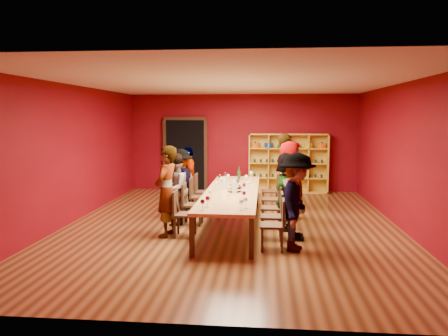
{
  "coord_description": "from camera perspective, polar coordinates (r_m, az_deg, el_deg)",
  "views": [
    {
      "loc": [
        0.69,
        -9.08,
        2.31
      ],
      "look_at": [
        -0.23,
        0.7,
        1.15
      ],
      "focal_mm": 35.0,
      "sensor_mm": 36.0,
      "label": 1
    }
  ],
  "objects": [
    {
      "name": "wine_glass_15",
      "position": [
        9.24,
        3.16,
        -2.08
      ],
      "size": [
        0.08,
        0.08,
        0.2
      ],
      "color": "white",
      "rests_on": "tasting_table"
    },
    {
      "name": "wine_glass_4",
      "position": [
        11.12,
        3.53,
        -0.65
      ],
      "size": [
        0.07,
        0.07,
        0.18
      ],
      "color": "white",
      "rests_on": "tasting_table"
    },
    {
      "name": "wine_glass_7",
      "position": [
        8.16,
        2.63,
        -3.35
      ],
      "size": [
        0.07,
        0.07,
        0.18
      ],
      "color": "white",
      "rests_on": "tasting_table"
    },
    {
      "name": "wine_glass_14",
      "position": [
        7.6,
        -2.15,
        -4.03
      ],
      "size": [
        0.08,
        0.08,
        0.19
      ],
      "color": "white",
      "rests_on": "tasting_table"
    },
    {
      "name": "person_right_0",
      "position": [
        7.61,
        9.46,
        -4.42
      ],
      "size": [
        0.7,
        1.17,
        1.7
      ],
      "primitive_type": "imported",
      "rotation": [
        0.0,
        0.0,
        1.34
      ],
      "color": "#15183A",
      "rests_on": "ground"
    },
    {
      "name": "room_shell",
      "position": [
        9.14,
        1.02,
        1.65
      ],
      "size": [
        7.1,
        9.1,
        3.04
      ],
      "color": "#502D15",
      "rests_on": "ground"
    },
    {
      "name": "wine_bottle",
      "position": [
        10.88,
        1.97,
        -0.85
      ],
      "size": [
        0.1,
        0.1,
        0.32
      ],
      "color": "#15391C",
      "rests_on": "tasting_table"
    },
    {
      "name": "wine_glass_13",
      "position": [
        10.94,
        0.17,
        -0.79
      ],
      "size": [
        0.07,
        0.07,
        0.18
      ],
      "color": "white",
      "rests_on": "tasting_table"
    },
    {
      "name": "shelving_unit",
      "position": [
        13.48,
        8.36,
        1.01
      ],
      "size": [
        2.4,
        0.4,
        1.8
      ],
      "color": "gold",
      "rests_on": "ground"
    },
    {
      "name": "carafe_b",
      "position": [
        8.93,
        1.39,
        -2.5
      ],
      "size": [
        0.11,
        0.11,
        0.28
      ],
      "color": "white",
      "rests_on": "tasting_table"
    },
    {
      "name": "wine_glass_11",
      "position": [
        10.51,
        0.55,
        -1.07
      ],
      "size": [
        0.07,
        0.07,
        0.18
      ],
      "color": "white",
      "rests_on": "tasting_table"
    },
    {
      "name": "person_right_3",
      "position": [
        9.99,
        8.54,
        -1.57
      ],
      "size": [
        0.57,
        0.91,
        1.76
      ],
      "primitive_type": "imported",
      "rotation": [
        0.0,
        0.0,
        1.46
      ],
      "color": "#D48E95",
      "rests_on": "ground"
    },
    {
      "name": "chair_person_right_1",
      "position": [
        8.33,
        6.79,
        -5.89
      ],
      "size": [
        0.42,
        0.42,
        0.89
      ],
      "color": "black",
      "rests_on": "ground"
    },
    {
      "name": "chair_person_right_2",
      "position": [
        9.09,
        6.68,
        -4.83
      ],
      "size": [
        0.42,
        0.42,
        0.89
      ],
      "color": "black",
      "rests_on": "ground"
    },
    {
      "name": "carafe_a",
      "position": [
        9.39,
        0.04,
        -2.04
      ],
      "size": [
        0.11,
        0.11,
        0.28
      ],
      "color": "white",
      "rests_on": "tasting_table"
    },
    {
      "name": "person_left_1",
      "position": [
        8.48,
        -7.52,
        -3.03
      ],
      "size": [
        0.58,
        0.72,
        1.76
      ],
      "primitive_type": "imported",
      "rotation": [
        0.0,
        0.0,
        -1.77
      ],
      "color": "#4C4C51",
      "rests_on": "ground"
    },
    {
      "name": "spittoon_bowl",
      "position": [
        9.11,
        1.39,
        -2.65
      ],
      "size": [
        0.32,
        0.32,
        0.18
      ],
      "primitive_type": "ellipsoid",
      "color": "silver",
      "rests_on": "tasting_table"
    },
    {
      "name": "tasting_table",
      "position": [
        9.25,
        1.01,
        -3.3
      ],
      "size": [
        1.1,
        4.5,
        0.75
      ],
      "color": "tan",
      "rests_on": "ground"
    },
    {
      "name": "wine_glass_9",
      "position": [
        10.13,
        2.93,
        -1.23
      ],
      "size": [
        0.09,
        0.09,
        0.22
      ],
      "color": "white",
      "rests_on": "tasting_table"
    },
    {
      "name": "person_right_1",
      "position": [
        8.29,
        9.25,
        -4.14
      ],
      "size": [
        0.43,
        0.9,
        1.52
      ],
      "primitive_type": "imported",
      "rotation": [
        0.0,
        0.0,
        1.6
      ],
      "color": "#C78589",
      "rests_on": "ground"
    },
    {
      "name": "person_right_2",
      "position": [
        9.04,
        8.22,
        -2.99
      ],
      "size": [
        0.5,
        1.49,
        1.59
      ],
      "primitive_type": "imported",
      "rotation": [
        0.0,
        0.0,
        1.62
      ],
      "color": "#121533",
      "rests_on": "ground"
    },
    {
      "name": "wine_glass_8",
      "position": [
        9.63,
        1.8,
        -1.79
      ],
      "size": [
        0.07,
        0.07,
        0.18
      ],
      "color": "white",
      "rests_on": "tasting_table"
    },
    {
      "name": "wine_glass_17",
      "position": [
        7.48,
        2.81,
        -4.19
      ],
      "size": [
        0.08,
        0.08,
        0.2
      ],
      "color": "white",
      "rests_on": "tasting_table"
    },
    {
      "name": "chair_person_right_4",
      "position": [
        11.11,
        6.45,
        -2.71
      ],
      "size": [
        0.42,
        0.42,
        0.89
      ],
      "color": "black",
      "rests_on": "ground"
    },
    {
      "name": "chair_person_left_4",
      "position": [
        10.96,
        -3.1,
        -2.81
      ],
      "size": [
        0.42,
        0.42,
        0.89
      ],
      "color": "black",
      "rests_on": "ground"
    },
    {
      "name": "chair_person_left_1",
      "position": [
        8.49,
        -5.64,
        -5.63
      ],
      "size": [
        0.42,
        0.42,
        0.89
      ],
      "color": "black",
      "rests_on": "ground"
    },
    {
      "name": "wine_glass_2",
      "position": [
        7.32,
        -2.82,
        -4.46
      ],
      "size": [
        0.08,
        0.08,
        0.19
      ],
      "color": "white",
      "rests_on": "tasting_table"
    },
    {
      "name": "chair_person_right_3",
      "position": [
        10.04,
        6.56,
        -3.72
      ],
      "size": [
        0.42,
        0.42,
        0.89
      ],
      "color": "black",
      "rests_on": "ground"
    },
    {
      "name": "chair_person_left_2",
      "position": [
        9.39,
        -4.56,
        -4.43
      ],
      "size": [
        0.42,
        0.42,
        0.89
      ],
      "color": "black",
      "rests_on": "ground"
    },
    {
      "name": "wine_glass_16",
      "position": [
        10.28,
        -0.55,
        -1.12
      ],
      "size": [
        0.09,
        0.09,
        0.21
      ],
      "color": "white",
      "rests_on": "tasting_table"
    },
    {
      "name": "chair_person_left_3",
      "position": [
        10.28,
        -3.67,
        -3.45
      ],
      "size": [
        0.42,
        0.42,
        0.89
      ],
      "color": "black",
      "rests_on": "ground"
    },
    {
      "name": "doorway",
      "position": [
        13.79,
        -5.04,
        1.77
      ],
      "size": [
        1.4,
        0.17,
        2.3
      ],
      "color": "black",
      "rests_on": "ground"
    },
    {
      "name": "wine_glass_10",
      "position": [
        8.26,
        -1.8,
        -3.14
      ],
      "size": [
        0.08,
        0.08,
        0.2
      ],
      "color": "white",
      "rests_on": "tasting_table"
    },
    {
      "name": "wine_glass_12",
      "position": [
        10.05,
        -0.39,
        -1.45
      ],
      "size": [
        0.07,
        0.07,
        0.18
      ],
      "color": "white",
      "rests_on": "tasting_table"
    },
    {
      "name": "chair_person_right_0",
      "position": [
        7.67,
        6.91,
        -7.0
      ],
      "size": [
        0.42,
        0.42,
        0.89
      ],
      "color": "black",
      "rests_on": "ground"
    },
    {
      "name": "wine_glass_5",
      "position": [
        8.7,
        0.68,
        -2.67
      ],
      "size": [
        0.08,
        0.08,
        0.19
      ],
      "color": "white",
      "rests_on": "tasting_table"
    },
    {
      "name": "wine_glass_3",
      "position": [
        9.12,
        2.65,
        -2.27
      ],
      "size": [
        0.07,
        0.07,
        0.18
      ],
      "color": "white",
      "rests_on": "tasting_table"
    },
    {
      "name": "wine_glass_0",
      "position": [
        9.3,
        -1.01,
        -2.09
      ],
      "size": [
        0.07,
        0.07,
        0.18
      ],
      "color": "white",
      "rests_on": "tasting_table"
    },
    {
      "name": "person_left_4",
      "position": [
        10.96,
        -4.67,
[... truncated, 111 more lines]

